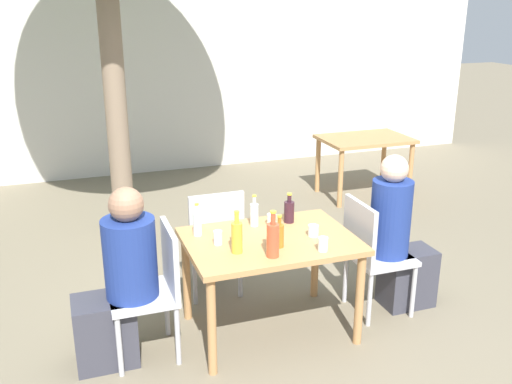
# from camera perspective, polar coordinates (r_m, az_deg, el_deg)

# --- Properties ---
(ground_plane) EXTENTS (30.00, 30.00, 0.00)m
(ground_plane) POSITION_cam_1_polar(r_m,az_deg,el_deg) (4.37, 1.34, -13.59)
(ground_plane) COLOR #706651
(cafe_building_wall) EXTENTS (10.00, 0.08, 2.80)m
(cafe_building_wall) POSITION_cam_1_polar(r_m,az_deg,el_deg) (8.06, -10.02, 11.76)
(cafe_building_wall) COLOR beige
(cafe_building_wall) RESTS_ON ground_plane
(dining_table_front) EXTENTS (1.19, 0.85, 0.74)m
(dining_table_front) POSITION_cam_1_polar(r_m,az_deg,el_deg) (4.06, 1.41, -5.88)
(dining_table_front) COLOR #B27F4C
(dining_table_front) RESTS_ON ground_plane
(dining_table_back) EXTENTS (1.07, 0.74, 0.74)m
(dining_table_back) POSITION_cam_1_polar(r_m,az_deg,el_deg) (7.13, 10.81, 4.53)
(dining_table_back) COLOR #B27F4C
(dining_table_back) RESTS_ON ground_plane
(patio_chair_0) EXTENTS (0.44, 0.44, 0.92)m
(patio_chair_0) POSITION_cam_1_polar(r_m,az_deg,el_deg) (3.93, -10.10, -9.04)
(patio_chair_0) COLOR #B2B2B7
(patio_chair_0) RESTS_ON ground_plane
(patio_chair_1) EXTENTS (0.44, 0.44, 0.92)m
(patio_chair_1) POSITION_cam_1_polar(r_m,az_deg,el_deg) (4.45, 11.46, -5.69)
(patio_chair_1) COLOR #B2B2B7
(patio_chair_1) RESTS_ON ground_plane
(patio_chair_2) EXTENTS (0.44, 0.44, 0.92)m
(patio_chair_2) POSITION_cam_1_polar(r_m,az_deg,el_deg) (4.62, -4.27, -4.41)
(patio_chair_2) COLOR #B2B2B7
(patio_chair_2) RESTS_ON ground_plane
(person_seated_0) EXTENTS (0.57, 0.35, 1.22)m
(person_seated_0) POSITION_cam_1_polar(r_m,az_deg,el_deg) (3.89, -13.56, -9.13)
(person_seated_0) COLOR #383842
(person_seated_0) RESTS_ON ground_plane
(person_seated_1) EXTENTS (0.55, 0.31, 1.26)m
(person_seated_1) POSITION_cam_1_polar(r_m,az_deg,el_deg) (4.55, 14.06, -4.83)
(person_seated_1) COLOR #383842
(person_seated_1) RESTS_ON ground_plane
(amber_bottle_0) EXTENTS (0.06, 0.06, 0.23)m
(amber_bottle_0) POSITION_cam_1_polar(r_m,az_deg,el_deg) (3.86, 2.36, -4.31)
(amber_bottle_0) COLOR #9E661E
(amber_bottle_0) RESTS_ON dining_table_front
(wine_bottle_1) EXTENTS (0.08, 0.08, 0.23)m
(wine_bottle_1) POSITION_cam_1_polar(r_m,az_deg,el_deg) (4.29, 3.33, -1.92)
(wine_bottle_1) COLOR #331923
(wine_bottle_1) RESTS_ON dining_table_front
(oil_cruet_2) EXTENTS (0.07, 0.07, 0.29)m
(oil_cruet_2) POSITION_cam_1_polar(r_m,az_deg,el_deg) (3.77, -1.92, -4.48)
(oil_cruet_2) COLOR gold
(oil_cruet_2) RESTS_ON dining_table_front
(water_bottle_3) EXTENTS (0.06, 0.06, 0.24)m
(water_bottle_3) POSITION_cam_1_polar(r_m,az_deg,el_deg) (4.21, -0.17, -2.21)
(water_bottle_3) COLOR silver
(water_bottle_3) RESTS_ON dining_table_front
(water_bottle_4) EXTENTS (0.06, 0.06, 0.24)m
(water_bottle_4) POSITION_cam_1_polar(r_m,az_deg,el_deg) (4.06, -5.89, -3.11)
(water_bottle_4) COLOR silver
(water_bottle_4) RESTS_ON dining_table_front
(soda_bottle_5) EXTENTS (0.08, 0.08, 0.32)m
(soda_bottle_5) POSITION_cam_1_polar(r_m,az_deg,el_deg) (3.70, 1.70, -4.73)
(soda_bottle_5) COLOR #DB4C2D
(soda_bottle_5) RESTS_ON dining_table_front
(drinking_glass_0) EXTENTS (0.07, 0.07, 0.10)m
(drinking_glass_0) POSITION_cam_1_polar(r_m,az_deg,el_deg) (3.84, 6.71, -5.21)
(drinking_glass_0) COLOR silver
(drinking_glass_0) RESTS_ON dining_table_front
(drinking_glass_1) EXTENTS (0.08, 0.08, 0.08)m
(drinking_glass_1) POSITION_cam_1_polar(r_m,az_deg,el_deg) (4.07, 5.75, -3.86)
(drinking_glass_1) COLOR silver
(drinking_glass_1) RESTS_ON dining_table_front
(drinking_glass_2) EXTENTS (0.06, 0.06, 0.10)m
(drinking_glass_2) POSITION_cam_1_polar(r_m,az_deg,el_deg) (3.92, -3.83, -4.58)
(drinking_glass_2) COLOR silver
(drinking_glass_2) RESTS_ON dining_table_front
(drinking_glass_3) EXTENTS (0.07, 0.07, 0.09)m
(drinking_glass_3) POSITION_cam_1_polar(r_m,az_deg,el_deg) (4.25, 1.58, -2.76)
(drinking_glass_3) COLOR silver
(drinking_glass_3) RESTS_ON dining_table_front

